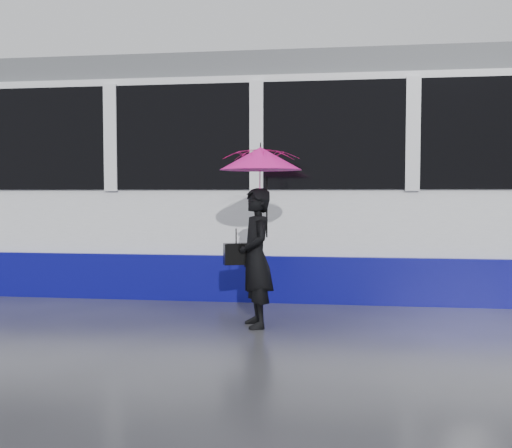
# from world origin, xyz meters

# --- Properties ---
(ground) EXTENTS (90.00, 90.00, 0.00)m
(ground) POSITION_xyz_m (0.00, 0.00, 0.00)
(ground) COLOR #28282D
(ground) RESTS_ON ground
(rails) EXTENTS (34.00, 1.51, 0.02)m
(rails) POSITION_xyz_m (0.00, 2.50, 0.01)
(rails) COLOR #3F3D38
(rails) RESTS_ON ground
(tram) EXTENTS (26.00, 2.56, 3.35)m
(tram) POSITION_xyz_m (3.02, 2.50, 1.64)
(tram) COLOR white
(tram) RESTS_ON ground
(woman) EXTENTS (0.54, 0.64, 1.50)m
(woman) POSITION_xyz_m (0.70, -0.12, 0.75)
(woman) COLOR black
(woman) RESTS_ON ground
(umbrella) EXTENTS (1.14, 1.14, 1.01)m
(umbrella) POSITION_xyz_m (0.75, -0.12, 1.65)
(umbrella) COLOR #E51363
(umbrella) RESTS_ON ground
(handbag) EXTENTS (0.29, 0.21, 0.41)m
(handbag) POSITION_xyz_m (0.48, -0.10, 0.79)
(handbag) COLOR black
(handbag) RESTS_ON ground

